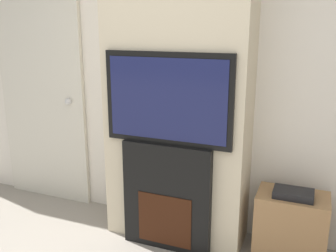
# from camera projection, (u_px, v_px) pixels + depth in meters

# --- Properties ---
(wall_back) EXTENTS (6.00, 0.06, 2.70)m
(wall_back) POSITION_uv_depth(u_px,v_px,m) (188.00, 67.00, 2.99)
(wall_back) COLOR silver
(wall_back) RESTS_ON ground_plane
(chimney_breast) EXTENTS (1.09, 0.41, 2.70)m
(chimney_breast) POSITION_uv_depth(u_px,v_px,m) (178.00, 70.00, 2.78)
(chimney_breast) COLOR beige
(chimney_breast) RESTS_ON ground_plane
(fireplace) EXTENTS (0.69, 0.15, 0.84)m
(fireplace) POSITION_uv_depth(u_px,v_px,m) (168.00, 196.00, 2.84)
(fireplace) COLOR black
(fireplace) RESTS_ON ground_plane
(television) EXTENTS (0.96, 0.07, 0.66)m
(television) POSITION_uv_depth(u_px,v_px,m) (168.00, 99.00, 2.65)
(television) COLOR black
(television) RESTS_ON fireplace
(media_stand) EXTENTS (0.50, 0.33, 0.55)m
(media_stand) POSITION_uv_depth(u_px,v_px,m) (290.00, 226.00, 2.73)
(media_stand) COLOR #997047
(media_stand) RESTS_ON ground_plane
(entry_door) EXTENTS (0.93, 0.09, 2.09)m
(entry_door) POSITION_uv_depth(u_px,v_px,m) (42.00, 94.00, 3.55)
(entry_door) COLOR beige
(entry_door) RESTS_ON ground_plane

